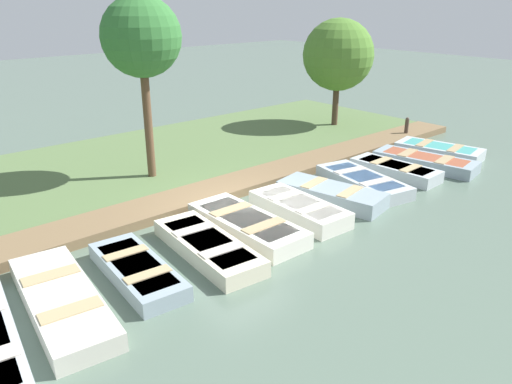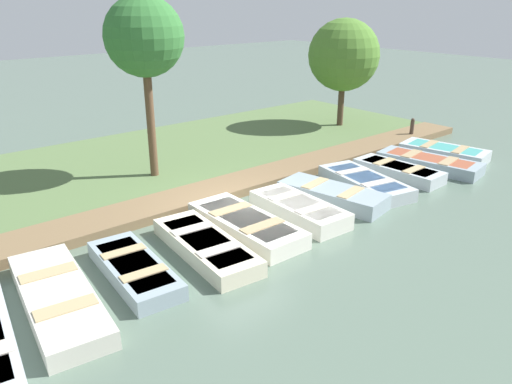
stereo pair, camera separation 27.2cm
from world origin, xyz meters
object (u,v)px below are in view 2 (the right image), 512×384
at_px(rowboat_5, 246,224).
at_px(rowboat_10, 429,163).
at_px(rowboat_4, 206,246).
at_px(rowboat_2, 58,298).
at_px(mooring_post_far, 412,129).
at_px(rowboat_7, 332,195).
at_px(rowboat_11, 444,152).
at_px(park_tree_center, 344,55).
at_px(rowboat_8, 365,182).
at_px(rowboat_6, 299,209).
at_px(rowboat_3, 134,269).
at_px(park_tree_left, 144,38).
at_px(rowboat_9, 398,171).

height_order(rowboat_5, rowboat_10, rowboat_5).
relative_size(rowboat_4, rowboat_10, 0.96).
relative_size(rowboat_2, mooring_post_far, 4.24).
bearing_deg(rowboat_2, rowboat_5, 99.60).
height_order(rowboat_7, rowboat_11, rowboat_7).
distance_m(mooring_post_far, park_tree_center, 4.05).
distance_m(rowboat_5, rowboat_8, 4.50).
relative_size(rowboat_6, rowboat_10, 0.83).
height_order(rowboat_10, mooring_post_far, mooring_post_far).
xyz_separation_m(rowboat_3, rowboat_8, (-0.21, 7.47, 0.02)).
relative_size(rowboat_3, park_tree_left, 0.53).
bearing_deg(park_tree_left, rowboat_7, 30.70).
bearing_deg(rowboat_3, rowboat_2, -82.53).
bearing_deg(rowboat_9, rowboat_8, -92.69).
relative_size(rowboat_11, mooring_post_far, 3.48).
distance_m(rowboat_6, rowboat_8, 2.92).
xyz_separation_m(rowboat_2, rowboat_8, (-0.28, 9.00, 0.00)).
bearing_deg(rowboat_3, park_tree_left, 151.85).
bearing_deg(rowboat_2, rowboat_7, 98.11).
xyz_separation_m(rowboat_3, rowboat_7, (-0.11, 5.95, 0.05)).
relative_size(rowboat_3, rowboat_7, 0.92).
bearing_deg(rowboat_3, rowboat_7, 96.05).
distance_m(rowboat_4, park_tree_center, 12.42).
distance_m(park_tree_left, park_tree_center, 9.31).
bearing_deg(rowboat_7, rowboat_5, -102.40).
bearing_deg(rowboat_11, rowboat_3, -99.15).
bearing_deg(rowboat_8, rowboat_7, -74.80).
bearing_deg(rowboat_6, rowboat_10, 93.58).
bearing_deg(rowboat_8, mooring_post_far, 123.21).
bearing_deg(rowboat_2, rowboat_9, 98.21).
height_order(rowboat_6, park_tree_left, park_tree_left).
height_order(rowboat_7, park_tree_left, park_tree_left).
bearing_deg(rowboat_9, mooring_post_far, 116.70).
bearing_deg(rowboat_11, rowboat_9, -97.56).
distance_m(rowboat_10, park_tree_center, 6.39).
bearing_deg(rowboat_7, rowboat_2, -100.14).
bearing_deg(rowboat_4, rowboat_9, 98.05).
xyz_separation_m(rowboat_9, park_tree_center, (-5.28, 3.28, 2.83)).
height_order(rowboat_7, rowboat_9, rowboat_7).
bearing_deg(rowboat_6, rowboat_9, 95.75).
bearing_deg(rowboat_6, rowboat_5, -93.32).
relative_size(rowboat_3, park_tree_center, 0.64).
distance_m(rowboat_8, park_tree_left, 7.47).
bearing_deg(mooring_post_far, rowboat_2, -80.19).
height_order(rowboat_5, mooring_post_far, mooring_post_far).
bearing_deg(rowboat_4, rowboat_3, -88.28).
xyz_separation_m(rowboat_4, rowboat_8, (-0.32, 5.83, 0.00)).
height_order(rowboat_2, rowboat_9, rowboat_9).
xyz_separation_m(rowboat_6, park_tree_left, (-4.84, -1.41, 3.94)).
distance_m(rowboat_10, mooring_post_far, 3.54).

